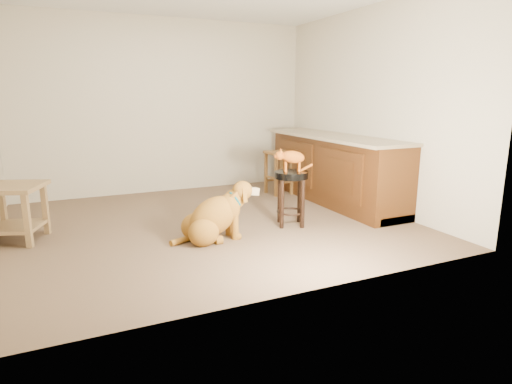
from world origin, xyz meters
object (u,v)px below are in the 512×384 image
padded_stool (291,187)px  golden_retriever (214,218)px  tabby_kitten (291,158)px  side_table (13,204)px  wood_stool (279,172)px

padded_stool → golden_retriever: bearing=-172.4°
tabby_kitten → side_table: bearing=-172.4°
side_table → tabby_kitten: tabby_kitten is taller
padded_stool → wood_stool: size_ratio=0.97×
golden_retriever → tabby_kitten: 1.12m
side_table → golden_retriever: size_ratio=0.72×
wood_stool → tabby_kitten: bearing=-112.8°
padded_stool → golden_retriever: (-0.97, -0.13, -0.21)m
wood_stool → side_table: size_ratio=0.89×
wood_stool → side_table: 3.56m
side_table → golden_retriever: golden_retriever is taller
padded_stool → side_table: bearing=166.5°
padded_stool → tabby_kitten: (-0.01, 0.00, 0.34)m
padded_stool → side_table: padded_stool is taller
padded_stool → side_table: 2.93m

